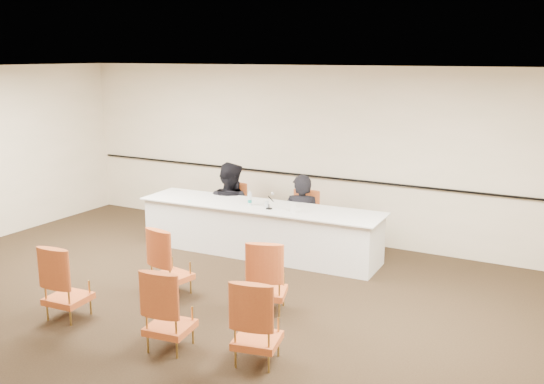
{
  "coord_description": "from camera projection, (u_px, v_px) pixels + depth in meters",
  "views": [
    {
      "loc": [
        4.2,
        -5.5,
        3.18
      ],
      "look_at": [
        -0.21,
        2.6,
        1.08
      ],
      "focal_mm": 40.0,
      "sensor_mm": 36.0,
      "label": 1
    }
  ],
  "objects": [
    {
      "name": "floor",
      "position": [
        185.0,
        321.0,
        7.38
      ],
      "size": [
        10.0,
        10.0,
        0.0
      ],
      "primitive_type": "plane",
      "color": "black",
      "rests_on": "ground"
    },
    {
      "name": "ceiling",
      "position": [
        176.0,
        71.0,
        6.71
      ],
      "size": [
        10.0,
        10.0,
        0.0
      ],
      "primitive_type": "plane",
      "rotation": [
        3.14,
        0.0,
        0.0
      ],
      "color": "white",
      "rests_on": "ground"
    },
    {
      "name": "wall_back",
      "position": [
        321.0,
        154.0,
        10.47
      ],
      "size": [
        10.0,
        0.04,
        3.0
      ],
      "primitive_type": "cube",
      "color": "beige",
      "rests_on": "ground"
    },
    {
      "name": "wall_rail",
      "position": [
        320.0,
        177.0,
        10.52
      ],
      "size": [
        9.8,
        0.04,
        0.03
      ],
      "primitive_type": "cube",
      "color": "black",
      "rests_on": "wall_back"
    },
    {
      "name": "panel_table",
      "position": [
        259.0,
        229.0,
        9.81
      ],
      "size": [
        4.09,
        1.1,
        0.81
      ],
      "primitive_type": null,
      "rotation": [
        0.0,
        0.0,
        0.04
      ],
      "color": "white",
      "rests_on": "ground"
    },
    {
      "name": "panelist_main",
      "position": [
        302.0,
        226.0,
        10.12
      ],
      "size": [
        0.74,
        0.59,
        1.79
      ],
      "primitive_type": "imported",
      "rotation": [
        0.0,
        0.0,
        3.43
      ],
      "color": "black",
      "rests_on": "ground"
    },
    {
      "name": "panelist_main_chair",
      "position": [
        302.0,
        220.0,
        10.1
      ],
      "size": [
        0.52,
        0.52,
        0.95
      ],
      "primitive_type": null,
      "rotation": [
        0.0,
        0.0,
        0.04
      ],
      "color": "#B34220",
      "rests_on": "ground"
    },
    {
      "name": "panelist_second",
      "position": [
        230.0,
        214.0,
        10.7
      ],
      "size": [
        0.95,
        0.77,
        1.84
      ],
      "primitive_type": "imported",
      "rotation": [
        0.0,
        0.0,
        3.06
      ],
      "color": "black",
      "rests_on": "ground"
    },
    {
      "name": "panelist_second_chair",
      "position": [
        230.0,
        211.0,
        10.69
      ],
      "size": [
        0.52,
        0.52,
        0.95
      ],
      "primitive_type": null,
      "rotation": [
        0.0,
        0.0,
        0.04
      ],
      "color": "#B34220",
      "rests_on": "ground"
    },
    {
      "name": "papers",
      "position": [
        291.0,
        209.0,
        9.45
      ],
      "size": [
        0.31,
        0.24,
        0.0
      ],
      "primitive_type": "cube",
      "rotation": [
        0.0,
        0.0,
        0.06
      ],
      "color": "white",
      "rests_on": "panel_table"
    },
    {
      "name": "microphone",
      "position": [
        269.0,
        201.0,
        9.44
      ],
      "size": [
        0.1,
        0.18,
        0.25
      ],
      "primitive_type": null,
      "rotation": [
        0.0,
        0.0,
        0.05
      ],
      "color": "black",
      "rests_on": "panel_table"
    },
    {
      "name": "water_bottle",
      "position": [
        250.0,
        198.0,
        9.7
      ],
      "size": [
        0.07,
        0.07,
        0.23
      ],
      "primitive_type": null,
      "rotation": [
        0.0,
        0.0,
        0.06
      ],
      "color": "teal",
      "rests_on": "panel_table"
    },
    {
      "name": "drinking_glass",
      "position": [
        267.0,
        204.0,
        9.58
      ],
      "size": [
        0.07,
        0.07,
        0.1
      ],
      "primitive_type": "cylinder",
      "rotation": [
        0.0,
        0.0,
        0.08
      ],
      "color": "silver",
      "rests_on": "panel_table"
    },
    {
      "name": "coffee_cup",
      "position": [
        293.0,
        207.0,
        9.27
      ],
      "size": [
        0.1,
        0.1,
        0.15
      ],
      "primitive_type": "cylinder",
      "rotation": [
        0.0,
        0.0,
        0.02
      ],
      "color": "white",
      "rests_on": "panel_table"
    },
    {
      "name": "aud_chair_front_left",
      "position": [
        171.0,
        261.0,
        8.11
      ],
      "size": [
        0.58,
        0.58,
        0.95
      ],
      "primitive_type": null,
      "rotation": [
        0.0,
        0.0,
        -0.18
      ],
      "color": "#B34220",
      "rests_on": "ground"
    },
    {
      "name": "aud_chair_front_right",
      "position": [
        267.0,
        275.0,
        7.58
      ],
      "size": [
        0.64,
        0.64,
        0.95
      ],
      "primitive_type": null,
      "rotation": [
        0.0,
        0.0,
        0.33
      ],
      "color": "#B34220",
      "rests_on": "ground"
    },
    {
      "name": "aud_chair_back_left",
      "position": [
        67.0,
        281.0,
        7.39
      ],
      "size": [
        0.54,
        0.54,
        0.95
      ],
      "primitive_type": null,
      "rotation": [
        0.0,
        0.0,
        0.09
      ],
      "color": "#B34220",
      "rests_on": "ground"
    },
    {
      "name": "aud_chair_back_mid",
      "position": [
        170.0,
        308.0,
        6.6
      ],
      "size": [
        0.56,
        0.56,
        0.95
      ],
      "primitive_type": null,
      "rotation": [
        0.0,
        0.0,
        0.13
      ],
      "color": "#B34220",
      "rests_on": "ground"
    },
    {
      "name": "aud_chair_back_right",
      "position": [
        257.0,
        320.0,
        6.3
      ],
      "size": [
        0.59,
        0.59,
        0.95
      ],
      "primitive_type": null,
      "rotation": [
        0.0,
        0.0,
        0.21
      ],
      "color": "#B34220",
      "rests_on": "ground"
    }
  ]
}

